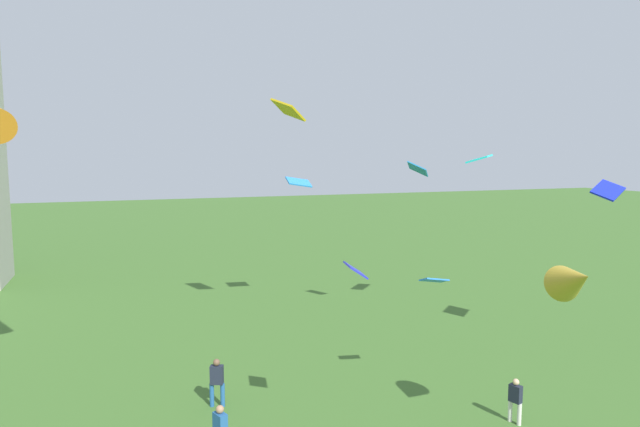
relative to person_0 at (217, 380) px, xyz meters
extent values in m
cylinder|color=#235693|center=(0.18, -0.07, -0.59)|extent=(0.16, 0.16, 0.87)
cylinder|color=#235693|center=(-0.18, 0.07, -0.59)|extent=(0.16, 0.16, 0.87)
cube|color=#1E2333|center=(0.00, 0.00, 0.19)|extent=(0.53, 0.42, 0.69)
sphere|color=brown|center=(0.00, 0.00, 0.66)|extent=(0.25, 0.25, 0.25)
cube|color=#235693|center=(-0.50, -3.55, 0.15)|extent=(0.41, 0.52, 0.67)
sphere|color=#A37556|center=(-0.50, -3.55, 0.61)|extent=(0.25, 0.25, 0.25)
cylinder|color=silver|center=(9.32, -4.68, -0.64)|extent=(0.14, 0.14, 0.76)
cylinder|color=silver|center=(9.43, -5.01, -0.64)|extent=(0.14, 0.14, 0.76)
cube|color=#1E2333|center=(9.38, -4.85, 0.04)|extent=(0.35, 0.47, 0.60)
sphere|color=#D8AD84|center=(9.38, -4.85, 0.46)|extent=(0.22, 0.22, 0.22)
cube|color=#2178B8|center=(11.17, 4.79, 7.49)|extent=(1.06, 1.33, 0.83)
cube|color=#2778EA|center=(7.62, -2.38, 3.61)|extent=(0.93, 0.69, 0.38)
cube|color=#2B89EC|center=(6.44, 9.82, 6.68)|extent=(1.43, 0.94, 0.63)
cube|color=gold|center=(4.71, 6.19, 10.38)|extent=(1.51, 2.08, 1.18)
cone|color=#B59526|center=(8.66, -7.75, 4.72)|extent=(1.58, 2.02, 1.53)
cube|color=#282EC4|center=(3.35, -4.78, 4.80)|extent=(0.72, 1.01, 0.40)
cube|color=#1625C8|center=(17.27, -1.26, 6.63)|extent=(1.78, 1.38, 0.93)
cube|color=#24DEE6|center=(14.77, 4.58, 8.00)|extent=(1.96, 1.93, 0.50)
camera|label=1|loc=(-3.00, -18.67, 8.13)|focal=29.63mm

